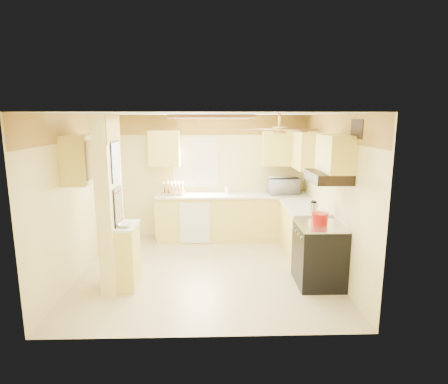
{
  "coord_description": "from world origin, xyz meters",
  "views": [
    {
      "loc": [
        0.11,
        -5.75,
        2.44
      ],
      "look_at": [
        0.29,
        0.35,
        1.23
      ],
      "focal_mm": 30.0,
      "sensor_mm": 36.0,
      "label": 1
    }
  ],
  "objects_px": {
    "microwave": "(283,186)",
    "dutch_oven": "(320,218)",
    "kettle": "(314,208)",
    "stove": "(319,254)",
    "bowl": "(125,225)"
  },
  "relations": [
    {
      "from": "bowl",
      "to": "dutch_oven",
      "type": "xyz_separation_m",
      "value": [
        2.79,
        0.15,
        0.03
      ]
    },
    {
      "from": "microwave",
      "to": "dutch_oven",
      "type": "height_order",
      "value": "microwave"
    },
    {
      "from": "microwave",
      "to": "bowl",
      "type": "xyz_separation_m",
      "value": [
        -2.65,
        -2.28,
        -0.14
      ]
    },
    {
      "from": "stove",
      "to": "microwave",
      "type": "bearing_deg",
      "value": 93.73
    },
    {
      "from": "bowl",
      "to": "dutch_oven",
      "type": "height_order",
      "value": "dutch_oven"
    },
    {
      "from": "stove",
      "to": "bowl",
      "type": "xyz_separation_m",
      "value": [
        -2.79,
        -0.11,
        0.5
      ]
    },
    {
      "from": "stove",
      "to": "bowl",
      "type": "distance_m",
      "value": 2.84
    },
    {
      "from": "dutch_oven",
      "to": "kettle",
      "type": "relative_size",
      "value": 1.19
    },
    {
      "from": "microwave",
      "to": "bowl",
      "type": "bearing_deg",
      "value": 36.92
    },
    {
      "from": "microwave",
      "to": "stove",
      "type": "bearing_deg",
      "value": 89.91
    },
    {
      "from": "dutch_oven",
      "to": "kettle",
      "type": "xyz_separation_m",
      "value": [
        0.04,
        0.52,
        0.04
      ]
    },
    {
      "from": "microwave",
      "to": "kettle",
      "type": "distance_m",
      "value": 1.63
    },
    {
      "from": "bowl",
      "to": "kettle",
      "type": "relative_size",
      "value": 0.96
    },
    {
      "from": "microwave",
      "to": "bowl",
      "type": "distance_m",
      "value": 3.5
    },
    {
      "from": "microwave",
      "to": "kettle",
      "type": "bearing_deg",
      "value": 92.74
    }
  ]
}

